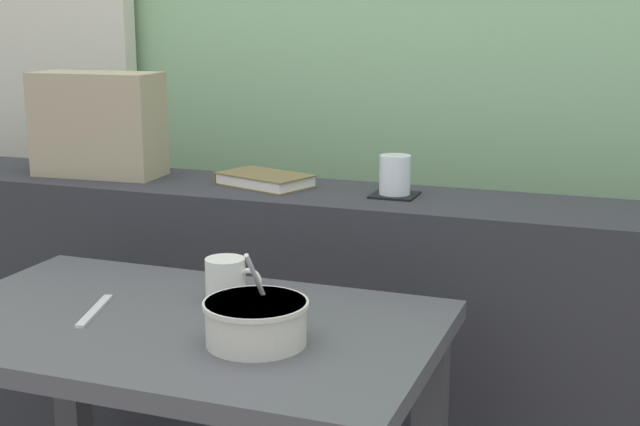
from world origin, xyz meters
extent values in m
cube|color=beige|center=(-1.02, 1.04, 1.25)|extent=(0.56, 0.06, 2.50)
cube|color=#2D2D33|center=(0.00, 0.55, 0.41)|extent=(2.80, 0.31, 0.82)
cube|color=#414145|center=(-0.42, 0.22, 0.33)|extent=(0.06, 0.06, 0.65)
cube|color=#4C4C51|center=(0.00, -0.02, 0.67)|extent=(0.93, 0.57, 0.03)
cube|color=black|center=(0.24, 0.56, 0.82)|extent=(0.10, 0.10, 0.00)
cylinder|color=white|center=(0.24, 0.56, 0.87)|extent=(0.07, 0.07, 0.09)
cylinder|color=orange|center=(0.24, 0.56, 0.86)|extent=(0.06, 0.06, 0.07)
cube|color=brown|center=(-0.09, 0.57, 0.82)|extent=(0.25, 0.20, 0.00)
cube|color=silver|center=(-0.09, 0.57, 0.83)|extent=(0.24, 0.19, 0.02)
cube|color=brown|center=(-0.09, 0.57, 0.84)|extent=(0.25, 0.20, 0.00)
cube|color=brown|center=(-0.19, 0.60, 0.83)|extent=(0.05, 0.13, 0.03)
cube|color=tan|center=(-0.54, 0.55, 0.95)|extent=(0.33, 0.16, 0.26)
cylinder|color=beige|center=(0.18, -0.07, 0.72)|extent=(0.17, 0.17, 0.07)
cylinder|color=beige|center=(0.18, -0.07, 0.76)|extent=(0.18, 0.18, 0.01)
cylinder|color=#9E5B33|center=(0.18, -0.07, 0.72)|extent=(0.15, 0.15, 0.05)
cylinder|color=silver|center=(0.17, -0.05, 0.78)|extent=(0.01, 0.11, 0.14)
ellipsoid|color=silver|center=(0.17, -0.03, 0.73)|extent=(0.03, 0.05, 0.01)
cube|color=silver|center=(-0.16, -0.04, 0.69)|extent=(0.06, 0.17, 0.01)
cylinder|color=silver|center=(0.03, 0.10, 0.73)|extent=(0.08, 0.08, 0.08)
torus|color=silver|center=(0.08, 0.10, 0.73)|extent=(0.05, 0.01, 0.05)
camera|label=1|loc=(0.75, -1.33, 1.23)|focal=49.36mm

